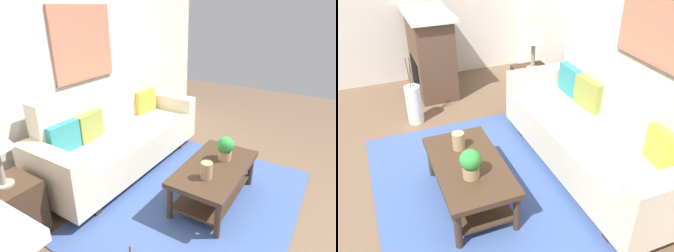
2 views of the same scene
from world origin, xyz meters
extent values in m
plane|color=brown|center=(0.00, 0.00, 0.00)|extent=(9.70, 9.70, 0.00)
cube|color=silver|center=(0.00, 2.23, 1.35)|extent=(5.70, 0.10, 2.70)
cube|color=#3D5693|center=(0.00, 0.50, 0.01)|extent=(2.52, 1.91, 0.01)
cube|color=beige|center=(0.15, 1.63, 0.32)|extent=(1.91, 0.84, 0.40)
cube|color=beige|center=(0.15, 1.95, 0.80)|extent=(1.91, 0.20, 0.56)
cube|color=beige|center=(-0.90, 1.63, 0.42)|extent=(0.20, 0.84, 0.60)
cube|color=beige|center=(1.20, 1.63, 0.42)|extent=(0.20, 0.84, 0.60)
cube|color=#422D1E|center=(-0.70, 1.63, 0.06)|extent=(0.08, 0.74, 0.12)
cube|color=#422D1E|center=(1.00, 1.63, 0.06)|extent=(0.08, 0.74, 0.12)
cube|color=teal|center=(-0.57, 1.82, 0.68)|extent=(0.36, 0.13, 0.32)
cube|color=olive|center=(-0.21, 1.82, 0.68)|extent=(0.37, 0.15, 0.32)
cube|color=gold|center=(0.88, 1.82, 0.68)|extent=(0.37, 0.16, 0.32)
cube|color=#422D1E|center=(0.13, 0.39, 0.41)|extent=(1.10, 0.60, 0.05)
cube|color=#422D1E|center=(0.13, 0.39, 0.12)|extent=(0.98, 0.50, 0.02)
cylinder|color=#422D1E|center=(-0.36, 0.14, 0.19)|extent=(0.06, 0.06, 0.38)
cylinder|color=#422D1E|center=(0.62, 0.14, 0.19)|extent=(0.06, 0.06, 0.38)
cylinder|color=#422D1E|center=(-0.36, 0.64, 0.19)|extent=(0.06, 0.06, 0.38)
cylinder|color=#422D1E|center=(0.62, 0.64, 0.19)|extent=(0.06, 0.06, 0.38)
cylinder|color=tan|center=(-0.12, 0.37, 0.51)|extent=(0.11, 0.11, 0.17)
cylinder|color=tan|center=(0.31, 0.36, 0.48)|extent=(0.14, 0.14, 0.10)
sphere|color=green|center=(0.31, 0.36, 0.60)|extent=(0.18, 0.18, 0.18)
cube|color=#422D1E|center=(-1.30, 1.70, 0.28)|extent=(0.44, 0.44, 0.56)
cylinder|color=gray|center=(-1.30, 1.70, 0.57)|extent=(0.16, 0.16, 0.02)
cylinder|color=gray|center=(-1.30, 1.70, 0.74)|extent=(0.05, 0.05, 0.35)
cube|color=#B77056|center=(0.15, 2.16, 1.54)|extent=(0.89, 0.03, 0.87)
camera|label=1|loc=(-2.27, -0.53, 1.96)|focal=30.24mm
camera|label=2|loc=(2.60, -0.27, 2.37)|focal=38.86mm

